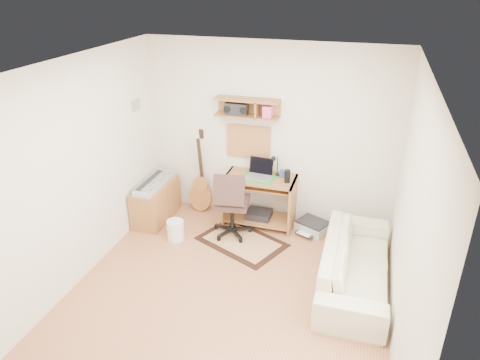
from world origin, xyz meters
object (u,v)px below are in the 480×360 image
(desk, at_px, (259,201))
(task_chair, at_px, (232,202))
(cabinet, at_px, (156,202))
(printer, at_px, (313,226))
(sofa, at_px, (356,257))

(desk, bearing_deg, task_chair, -125.56)
(cabinet, relative_size, printer, 2.12)
(task_chair, height_order, printer, task_chair)
(task_chair, relative_size, cabinet, 1.13)
(printer, relative_size, sofa, 0.22)
(printer, height_order, sofa, sofa)
(task_chair, xyz_separation_m, printer, (1.08, 0.40, -0.43))
(desk, bearing_deg, sofa, -35.88)
(desk, bearing_deg, cabinet, -168.96)
(task_chair, bearing_deg, sofa, -28.25)
(cabinet, height_order, sofa, sofa)
(desk, distance_m, printer, 0.85)
(cabinet, distance_m, printer, 2.34)
(desk, bearing_deg, printer, -0.66)
(desk, relative_size, sofa, 0.52)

